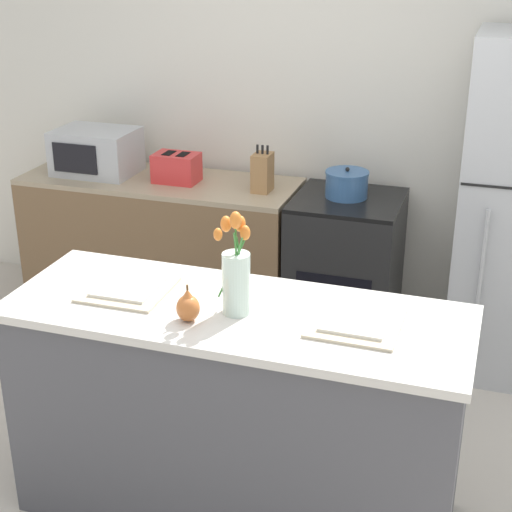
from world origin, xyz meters
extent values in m
plane|color=beige|center=(0.00, 0.00, 0.00)|extent=(10.00, 10.00, 0.00)
cube|color=silver|center=(0.00, 2.00, 1.35)|extent=(5.20, 0.08, 2.70)
cube|color=#4C4C51|center=(0.00, 0.00, 0.46)|extent=(1.76, 0.62, 0.91)
cube|color=beige|center=(0.00, 0.00, 0.93)|extent=(1.80, 0.66, 0.03)
cube|color=brown|center=(-1.06, 1.60, 0.43)|extent=(1.68, 0.60, 0.86)
cube|color=tan|center=(-1.06, 1.60, 0.88)|extent=(1.68, 0.60, 0.03)
cube|color=black|center=(0.10, 1.60, 0.43)|extent=(0.60, 0.60, 0.87)
cube|color=black|center=(0.10, 1.60, 0.88)|extent=(0.60, 0.60, 0.02)
cube|color=black|center=(0.10, 1.30, 0.40)|extent=(0.42, 0.01, 0.29)
cylinder|color=#B2B5B7|center=(0.86, 1.26, 0.62)|extent=(0.02, 0.02, 0.79)
cylinder|color=silver|center=(0.01, -0.03, 1.07)|extent=(0.11, 0.11, 0.24)
cylinder|color=#3D8438|center=(0.03, -0.02, 1.13)|extent=(0.04, 0.01, 0.25)
ellipsoid|color=orange|center=(0.05, -0.02, 1.27)|extent=(0.04, 0.04, 0.06)
cylinder|color=#3D8438|center=(0.01, -0.02, 1.14)|extent=(0.01, 0.05, 0.27)
ellipsoid|color=orange|center=(0.02, 0.01, 1.30)|extent=(0.04, 0.04, 0.06)
cylinder|color=#3D8438|center=(0.01, -0.02, 1.14)|extent=(0.09, 0.07, 0.25)
ellipsoid|color=orange|center=(-0.04, 0.01, 1.29)|extent=(0.04, 0.04, 0.06)
cylinder|color=#3D8438|center=(0.00, -0.03, 1.14)|extent=(0.10, 0.06, 0.24)
ellipsoid|color=orange|center=(-0.04, -0.06, 1.27)|extent=(0.03, 0.03, 0.05)
cylinder|color=#3D8438|center=(0.02, -0.04, 1.16)|extent=(0.02, 0.04, 0.30)
ellipsoid|color=orange|center=(0.03, -0.06, 1.33)|extent=(0.04, 0.04, 0.07)
ellipsoid|color=#C66B33|center=(-0.13, -0.14, 1.00)|extent=(0.09, 0.09, 0.10)
cone|color=#C66B33|center=(-0.13, -0.14, 1.06)|extent=(0.05, 0.05, 0.04)
cylinder|color=brown|center=(-0.13, -0.14, 1.08)|extent=(0.01, 0.01, 0.02)
cube|color=beige|center=(-0.46, 0.02, 0.95)|extent=(0.33, 0.33, 0.01)
cube|color=silver|center=(-0.46, 0.02, 0.97)|extent=(0.24, 0.24, 0.01)
cube|color=beige|center=(0.46, 0.02, 0.95)|extent=(0.33, 0.33, 0.01)
cube|color=silver|center=(0.46, 0.02, 0.97)|extent=(0.24, 0.24, 0.01)
cube|color=red|center=(-0.94, 1.58, 0.98)|extent=(0.26, 0.18, 0.17)
cube|color=black|center=(-0.98, 1.58, 1.06)|extent=(0.05, 0.11, 0.01)
cube|color=black|center=(-0.89, 1.58, 1.06)|extent=(0.05, 0.11, 0.01)
cube|color=black|center=(-1.08, 1.58, 1.00)|extent=(0.02, 0.02, 0.02)
cylinder|color=#386093|center=(0.08, 1.62, 0.96)|extent=(0.24, 0.24, 0.14)
cylinder|color=#386093|center=(0.08, 1.62, 1.04)|extent=(0.24, 0.24, 0.01)
sphere|color=black|center=(0.08, 1.62, 1.05)|extent=(0.02, 0.02, 0.02)
cube|color=#B7BABC|center=(-1.47, 1.60, 1.03)|extent=(0.48, 0.36, 0.27)
cube|color=black|center=(-1.52, 1.42, 1.03)|extent=(0.29, 0.01, 0.18)
cube|color=#A37547|center=(-0.40, 1.57, 1.00)|extent=(0.10, 0.14, 0.22)
cylinder|color=black|center=(-0.43, 1.57, 1.14)|extent=(0.01, 0.01, 0.05)
cylinder|color=black|center=(-0.40, 1.57, 1.14)|extent=(0.01, 0.01, 0.05)
cylinder|color=black|center=(-0.37, 1.57, 1.14)|extent=(0.01, 0.01, 0.05)
camera|label=1|loc=(0.91, -2.52, 2.30)|focal=55.00mm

